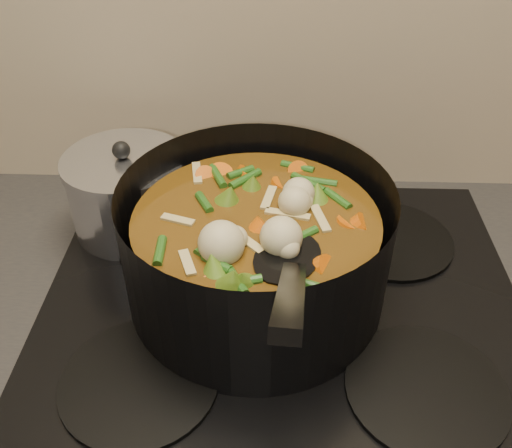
{
  "coord_description": "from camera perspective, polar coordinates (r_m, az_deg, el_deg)",
  "views": [
    {
      "loc": [
        -0.02,
        1.41,
        1.47
      ],
      "look_at": [
        -0.03,
        1.95,
        1.05
      ],
      "focal_mm": 40.0,
      "sensor_mm": 36.0,
      "label": 1
    }
  ],
  "objects": [
    {
      "name": "stovetop",
      "position": [
        0.75,
        2.57,
        -8.31
      ],
      "size": [
        0.62,
        0.54,
        0.03
      ],
      "color": "black",
      "rests_on": "counter"
    },
    {
      "name": "saucepan",
      "position": [
        0.85,
        -12.65,
        3.1
      ],
      "size": [
        0.18,
        0.18,
        0.14
      ],
      "rotation": [
        0.0,
        0.0,
        -0.11
      ],
      "color": "silver",
      "rests_on": "stovetop"
    },
    {
      "name": "stockpot",
      "position": [
        0.71,
        0.02,
        -2.54
      ],
      "size": [
        0.4,
        0.48,
        0.24
      ],
      "rotation": [
        0.0,
        0.0,
        -0.27
      ],
      "color": "black",
      "rests_on": "stovetop"
    }
  ]
}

